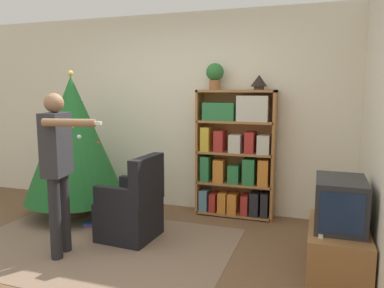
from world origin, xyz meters
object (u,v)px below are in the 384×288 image
at_px(bookshelf, 236,155).
at_px(potted_plant, 215,74).
at_px(christmas_tree, 73,139).
at_px(table_lamp, 259,81).
at_px(armchair, 132,210).
at_px(standing_person, 58,162).
at_px(television, 340,203).

height_order(bookshelf, potted_plant, potted_plant).
relative_size(christmas_tree, table_lamp, 9.22).
bearing_deg(armchair, table_lamp, 136.69).
distance_m(standing_person, potted_plant, 2.17).
height_order(armchair, potted_plant, potted_plant).
distance_m(bookshelf, potted_plant, 1.04).
height_order(bookshelf, television, bookshelf).
height_order(christmas_tree, standing_person, christmas_tree).
bearing_deg(television, christmas_tree, 169.04).
bearing_deg(bookshelf, armchair, -129.77).
height_order(armchair, table_lamp, table_lamp).
relative_size(bookshelf, standing_person, 1.02).
distance_m(bookshelf, table_lamp, 0.95).
height_order(television, christmas_tree, christmas_tree).
bearing_deg(christmas_tree, potted_plant, 20.16).
relative_size(bookshelf, table_lamp, 8.02).
bearing_deg(bookshelf, table_lamp, 1.54).
relative_size(television, potted_plant, 1.79).
bearing_deg(bookshelf, potted_plant, 178.55).
bearing_deg(potted_plant, christmas_tree, -159.84).
bearing_deg(christmas_tree, table_lamp, 15.45).
bearing_deg(standing_person, armchair, 131.81).
xyz_separation_m(christmas_tree, armchair, (1.06, -0.47, -0.67)).
distance_m(standing_person, table_lamp, 2.46).
height_order(standing_person, potted_plant, potted_plant).
xyz_separation_m(television, standing_person, (-2.53, -0.46, 0.29)).
distance_m(television, table_lamp, 1.86).
distance_m(potted_plant, table_lamp, 0.56).
relative_size(standing_person, potted_plant, 4.79).
bearing_deg(table_lamp, television, -53.42).
xyz_separation_m(television, christmas_tree, (-3.13, 0.61, 0.35)).
bearing_deg(table_lamp, potted_plant, 180.00).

